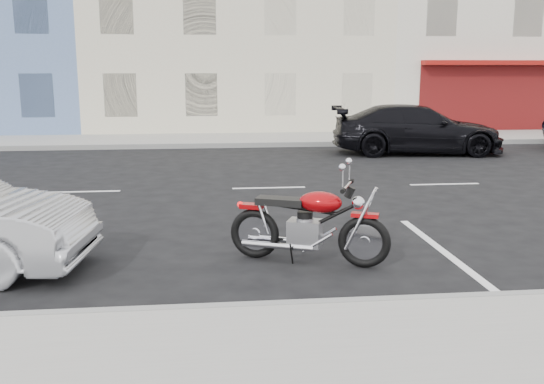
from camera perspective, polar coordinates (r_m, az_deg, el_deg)
The scene contains 6 objects.
ground at distance 13.62m, azimuth 8.10°, elevation 0.55°, with size 120.00×120.00×0.00m, color black.
sidewalk_far at distance 21.86m, azimuth -10.54°, elevation 4.79°, with size 80.00×3.40×0.15m, color gray.
curb_near at distance 6.66m, azimuth -20.60°, elevation -11.14°, with size 80.00×0.12×0.16m, color gray.
curb_far at distance 20.18m, azimuth -10.90°, elevation 4.24°, with size 80.00×0.12×0.16m, color gray.
motorcycle at distance 7.97m, azimuth 8.91°, elevation -3.62°, with size 2.07×1.04×1.10m.
car_far at distance 19.15m, azimuth 13.49°, elevation 5.76°, with size 2.09×5.14×1.49m, color black.
Camera 1 is at (-3.33, -12.95, 2.56)m, focal length 40.00 mm.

